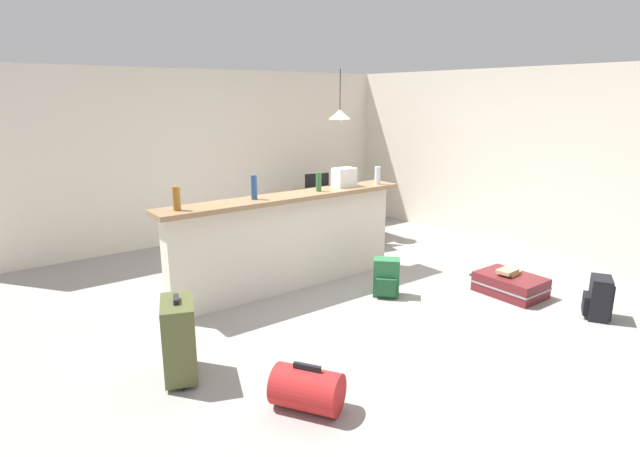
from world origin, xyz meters
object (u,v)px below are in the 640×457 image
object	(u,v)px
bottle_amber	(176,198)
suitcase_flat_maroon	(510,285)
book_stack	(509,272)
bottle_blue	(254,187)
dining_table	(337,196)
backpack_green	(386,278)
grocery_bag	(344,177)
dining_chair_far_side	(314,198)
pendant_lamp	(340,114)
suitcase_upright_olive	(179,338)
duffel_bag_red	(307,389)
backpack_black	(599,299)
dining_chair_near_partition	(359,211)
bottle_clear	(377,175)
bottle_green	(319,182)

from	to	relation	value
bottle_amber	suitcase_flat_maroon	size ratio (longest dim) A/B	0.28
book_stack	bottle_blue	bearing A→B (deg)	144.67
dining_table	backpack_green	xyz separation A→B (m)	(-1.08, -2.22, -0.44)
grocery_bag	dining_chair_far_side	bearing A→B (deg)	63.13
pendant_lamp	book_stack	world-z (taller)	pendant_lamp
backpack_green	suitcase_upright_olive	bearing A→B (deg)	-173.99
suitcase_upright_olive	duffel_bag_red	xyz separation A→B (m)	(0.54, -0.92, -0.18)
grocery_bag	book_stack	distance (m)	2.14
suitcase_flat_maroon	backpack_black	bearing A→B (deg)	-81.16
suitcase_upright_olive	duffel_bag_red	bearing A→B (deg)	-59.51
grocery_bag	dining_chair_near_partition	size ratio (longest dim) A/B	0.28
bottle_clear	dining_chair_near_partition	world-z (taller)	bottle_clear
bottle_amber	dining_chair_near_partition	distance (m)	3.19
dining_table	duffel_bag_red	bearing A→B (deg)	-131.22
bottle_amber	bottle_blue	bearing A→B (deg)	1.65
pendant_lamp	suitcase_upright_olive	distance (m)	4.62
bottle_green	duffel_bag_red	distance (m)	2.75
backpack_black	duffel_bag_red	bearing A→B (deg)	171.31
bottle_amber	dining_chair_near_partition	size ratio (longest dim) A/B	0.24
suitcase_upright_olive	book_stack	distance (m)	3.61
suitcase_flat_maroon	duffel_bag_red	world-z (taller)	duffel_bag_red
dining_chair_far_side	dining_chair_near_partition	bearing A→B (deg)	-92.92
backpack_black	bottle_amber	bearing A→B (deg)	142.54
suitcase_flat_maroon	duffel_bag_red	distance (m)	3.05
bottle_blue	bottle_amber	bearing A→B (deg)	-178.35
dining_chair_far_side	pendant_lamp	bearing A→B (deg)	-85.70
dining_chair_near_partition	grocery_bag	bearing A→B (deg)	-140.44
bottle_clear	book_stack	xyz separation A→B (m)	(0.58, -1.52, -0.93)
bottle_amber	suitcase_flat_maroon	xyz separation A→B (m)	(3.10, -1.60, -1.08)
suitcase_upright_olive	duffel_bag_red	world-z (taller)	suitcase_upright_olive
dining_chair_near_partition	suitcase_upright_olive	bearing A→B (deg)	-151.43
duffel_bag_red	book_stack	world-z (taller)	duffel_bag_red
pendant_lamp	book_stack	distance (m)	3.39
duffel_bag_red	bottle_clear	bearing A→B (deg)	38.47
dining_chair_far_side	suitcase_upright_olive	bearing A→B (deg)	-139.10
bottle_green	bottle_clear	xyz separation A→B (m)	(0.86, -0.05, -0.00)
bottle_clear	book_stack	world-z (taller)	bottle_clear
bottle_blue	pendant_lamp	world-z (taller)	pendant_lamp
dining_chair_near_partition	pendant_lamp	bearing A→B (deg)	80.04
grocery_bag	duffel_bag_red	distance (m)	3.07
pendant_lamp	backpack_green	distance (m)	3.00
bottle_amber	dining_table	xyz separation A→B (m)	(3.06, 1.41, -0.55)
bottle_green	pendant_lamp	size ratio (longest dim) A/B	0.28
dining_table	book_stack	bearing A→B (deg)	-89.17
duffel_bag_red	backpack_black	bearing A→B (deg)	-8.69
pendant_lamp	suitcase_upright_olive	size ratio (longest dim) A/B	1.13
pendant_lamp	duffel_bag_red	size ratio (longest dim) A/B	1.33
dining_table	backpack_black	distance (m)	3.92
dining_chair_near_partition	duffel_bag_red	xyz separation A→B (m)	(-2.93, -2.82, -0.36)
pendant_lamp	book_stack	size ratio (longest dim) A/B	2.53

